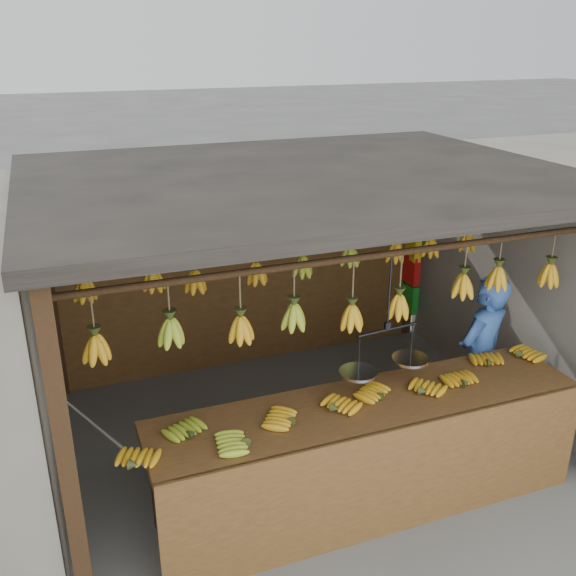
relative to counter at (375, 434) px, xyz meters
name	(u,v)px	position (x,y,z in m)	size (l,w,h in m)	color
ground	(300,429)	(-0.09, 1.22, -0.71)	(80.00, 80.00, 0.00)	#5B5B57
stall	(287,214)	(-0.09, 1.55, 1.26)	(4.30, 3.30, 2.40)	black
counter	(375,434)	(0.00, 0.00, 0.00)	(3.50, 0.75, 0.96)	brown
hanging_bananas	(300,264)	(-0.10, 1.23, 0.92)	(3.61, 2.22, 0.39)	#CA8D15
balance_scale	(385,360)	(0.18, 0.22, 0.46)	(0.74, 0.32, 0.89)	black
vendor	(481,358)	(1.38, 0.62, 0.06)	(0.56, 0.37, 1.53)	#3359A5
bag_bundles	(412,259)	(1.85, 2.57, 0.30)	(0.08, 0.26, 1.29)	#1426BF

